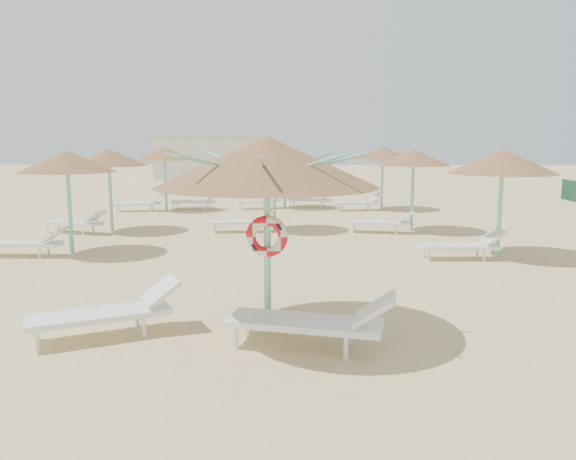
{
  "coord_description": "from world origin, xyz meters",
  "views": [
    {
      "loc": [
        0.57,
        -8.49,
        2.9
      ],
      "look_at": [
        0.43,
        1.56,
        1.3
      ],
      "focal_mm": 35.0,
      "sensor_mm": 36.0,
      "label": 1
    }
  ],
  "objects": [
    {
      "name": "ground",
      "position": [
        0.0,
        0.0,
        0.0
      ],
      "size": [
        120.0,
        120.0,
        0.0
      ],
      "primitive_type": "plane",
      "color": "#D5BE82",
      "rests_on": "ground"
    },
    {
      "name": "palapa_field",
      "position": [
        0.06,
        10.6,
        2.28
      ],
      "size": [
        14.54,
        12.85,
        2.69
      ],
      "color": "#7CD7BC",
      "rests_on": "ground"
    },
    {
      "name": "service_hut",
      "position": [
        -6.0,
        35.0,
        1.64
      ],
      "size": [
        8.4,
        4.4,
        3.25
      ],
      "color": "silver",
      "rests_on": "ground"
    },
    {
      "name": "lounger_main_a",
      "position": [
        -2.21,
        -0.44,
        0.38
      ],
      "size": [
        2.27,
        1.57,
        0.8
      ],
      "rotation": [
        0.0,
        0.0,
        0.46
      ],
      "color": "white",
      "rests_on": "ground"
    },
    {
      "name": "main_palapa",
      "position": [
        0.14,
        -0.22,
        2.58
      ],
      "size": [
        3.31,
        3.31,
        2.97
      ],
      "color": "#7CD7BC",
      "rests_on": "ground"
    },
    {
      "name": "lounger_main_b",
      "position": [
        0.85,
        -0.93,
        0.41
      ],
      "size": [
        2.44,
        1.21,
        0.85
      ],
      "rotation": [
        0.0,
        0.0,
        -0.23
      ],
      "color": "white",
      "rests_on": "ground"
    }
  ]
}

